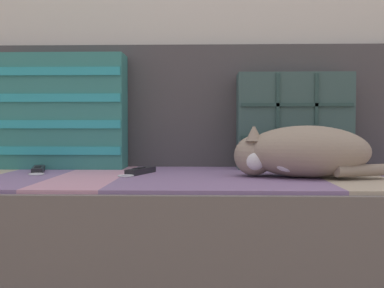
# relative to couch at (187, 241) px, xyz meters

# --- Properties ---
(couch) EXTENTS (2.13, 0.85, 0.43)m
(couch) POSITION_rel_couch_xyz_m (0.00, 0.00, 0.00)
(couch) COLOR #3D3838
(couch) RESTS_ON ground_plane
(sofa_backrest) EXTENTS (2.09, 0.14, 0.46)m
(sofa_backrest) POSITION_rel_couch_xyz_m (-0.00, 0.35, 0.45)
(sofa_backrest) COLOR #474242
(sofa_backrest) RESTS_ON couch
(throw_pillow_quilted) EXTENTS (0.40, 0.14, 0.34)m
(throw_pillow_quilted) POSITION_rel_couch_xyz_m (0.37, 0.21, 0.39)
(throw_pillow_quilted) COLOR #38514C
(throw_pillow_quilted) RESTS_ON couch
(throw_pillow_striped) EXTENTS (0.45, 0.14, 0.41)m
(throw_pillow_striped) POSITION_rel_couch_xyz_m (-0.46, 0.21, 0.42)
(throw_pillow_striped) COLOR #337A70
(throw_pillow_striped) RESTS_ON couch
(sleeping_cat) EXTENTS (0.45, 0.26, 0.16)m
(sleeping_cat) POSITION_rel_couch_xyz_m (0.34, -0.09, 0.29)
(sleeping_cat) COLOR gray
(sleeping_cat) RESTS_ON couch
(game_remote_near) EXTENTS (0.11, 0.20, 0.02)m
(game_remote_near) POSITION_rel_couch_xyz_m (-0.15, 0.00, 0.22)
(game_remote_near) COLOR black
(game_remote_near) RESTS_ON couch
(game_remote_far) EXTENTS (0.09, 0.20, 0.02)m
(game_remote_far) POSITION_rel_couch_xyz_m (-0.50, 0.05, 0.22)
(game_remote_far) COLOR black
(game_remote_far) RESTS_ON couch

